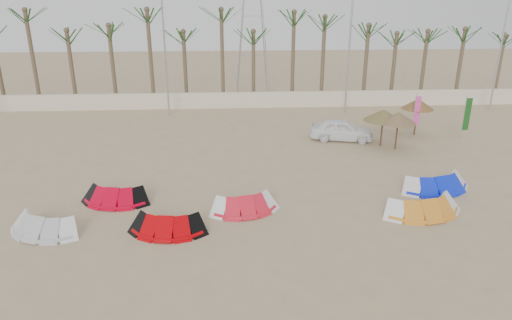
{
  "coord_description": "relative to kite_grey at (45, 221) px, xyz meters",
  "views": [
    {
      "loc": [
        -1.27,
        -15.18,
        9.24
      ],
      "look_at": [
        0.0,
        6.0,
        1.3
      ],
      "focal_mm": 32.0,
      "sensor_mm": 36.0,
      "label": 1
    }
  ],
  "objects": [
    {
      "name": "pylon",
      "position": [
        9.85,
        26.24,
        -0.42
      ],
      "size": [
        3.0,
        3.0,
        14.0
      ],
      "primitive_type": null,
      "color": "#A5A8AD",
      "rests_on": "ground"
    },
    {
      "name": "flag_pink",
      "position": [
        19.66,
        11.01,
        1.38
      ],
      "size": [
        0.45,
        0.12,
        3.03
      ],
      "color": "#A5A8AD",
      "rests_on": "ground"
    },
    {
      "name": "kite_grey",
      "position": [
        0.0,
        0.0,
        0.0
      ],
      "size": [
        3.39,
        2.35,
        0.9
      ],
      "color": "#ACADAF",
      "rests_on": "ground"
    },
    {
      "name": "kite_red_right",
      "position": [
        8.18,
        1.44,
        -0.0
      ],
      "size": [
        3.24,
        2.08,
        0.9
      ],
      "color": "red",
      "rests_on": "ground"
    },
    {
      "name": "kite_blue",
      "position": [
        17.61,
        3.24,
        0.0
      ],
      "size": [
        3.8,
        2.26,
        0.9
      ],
      "color": "#0C23DE",
      "rests_on": "ground"
    },
    {
      "name": "lamp_c",
      "position": [
        16.89,
        18.24,
        5.35
      ],
      "size": [
        1.25,
        0.14,
        11.0
      ],
      "color": "#A5A8AD",
      "rests_on": "ground"
    },
    {
      "name": "palm_line",
      "position": [
        9.52,
        21.74,
        6.03
      ],
      "size": [
        52.0,
        4.0,
        7.7
      ],
      "color": "brown",
      "rests_on": "ground"
    },
    {
      "name": "kite_red_left",
      "position": [
        2.24,
        2.68,
        0.0
      ],
      "size": [
        3.27,
        1.96,
        0.9
      ],
      "color": "red",
      "rests_on": "ground"
    },
    {
      "name": "lamp_b",
      "position": [
        2.89,
        18.24,
        5.35
      ],
      "size": [
        1.25,
        0.14,
        11.0
      ],
      "color": "#A5A8AD",
      "rests_on": "ground"
    },
    {
      "name": "flag_green",
      "position": [
        22.35,
        9.82,
        1.45
      ],
      "size": [
        0.45,
        0.06,
        3.16
      ],
      "color": "#A5A8AD",
      "rests_on": "ground"
    },
    {
      "name": "kite_red_mid",
      "position": [
        4.99,
        -0.23,
        0.0
      ],
      "size": [
        3.21,
        1.82,
        0.9
      ],
      "color": "#B00005",
      "rests_on": "ground"
    },
    {
      "name": "kite_orange",
      "position": [
        15.94,
        0.78,
        0.0
      ],
      "size": [
        3.76,
        2.13,
        0.9
      ],
      "color": "orange",
      "rests_on": "ground"
    },
    {
      "name": "parasol_right",
      "position": [
        20.09,
        11.98,
        1.72
      ],
      "size": [
        2.1,
        2.1,
        2.49
      ],
      "color": "#4C331E",
      "rests_on": "ground"
    },
    {
      "name": "parasol_mid",
      "position": [
        17.05,
        9.8,
        1.58
      ],
      "size": [
        2.41,
        2.41,
        2.35
      ],
      "color": "#4C331E",
      "rests_on": "ground"
    },
    {
      "name": "boundary_wall",
      "position": [
        8.85,
        20.24,
        0.23
      ],
      "size": [
        60.0,
        0.3,
        1.3
      ],
      "primitive_type": "cube",
      "color": "beige",
      "rests_on": "ground"
    },
    {
      "name": "ground",
      "position": [
        8.85,
        -1.76,
        -0.42
      ],
      "size": [
        120.0,
        120.0,
        0.0
      ],
      "primitive_type": "plane",
      "color": "tan",
      "rests_on": "ground"
    },
    {
      "name": "lamp_d",
      "position": [
        28.89,
        18.24,
        5.35
      ],
      "size": [
        1.25,
        0.14,
        11.0
      ],
      "color": "#A5A8AD",
      "rests_on": "ground"
    },
    {
      "name": "parasol_left",
      "position": [
        17.74,
        9.08,
        1.6
      ],
      "size": [
        2.18,
        2.18,
        2.37
      ],
      "color": "#4C331E",
      "rests_on": "ground"
    },
    {
      "name": "car",
      "position": [
        14.85,
        11.14,
        0.27
      ],
      "size": [
        4.27,
        2.43,
        1.37
      ],
      "primitive_type": "imported",
      "rotation": [
        0.0,
        0.0,
        1.36
      ],
      "color": "white",
      "rests_on": "ground"
    }
  ]
}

